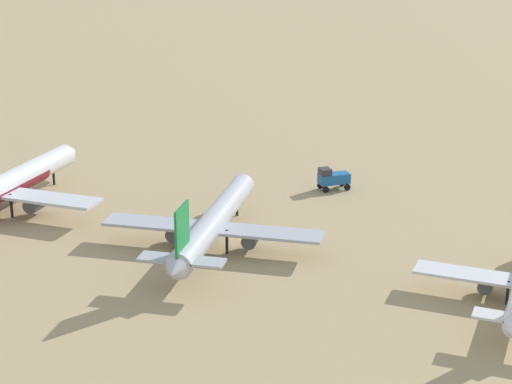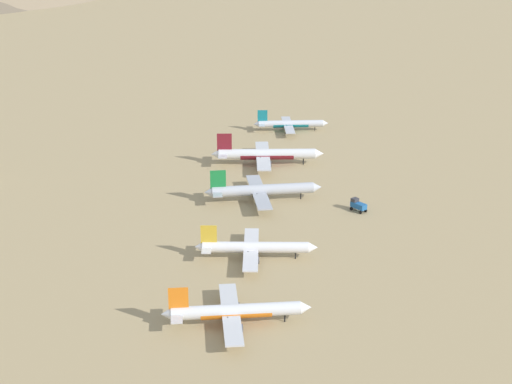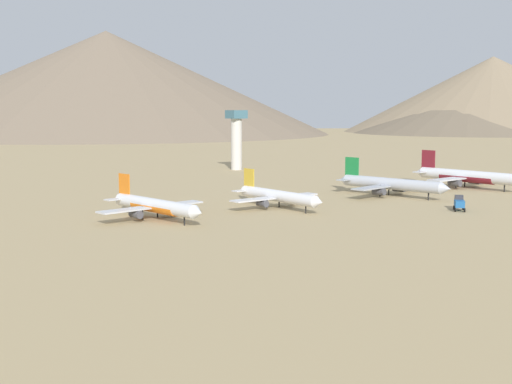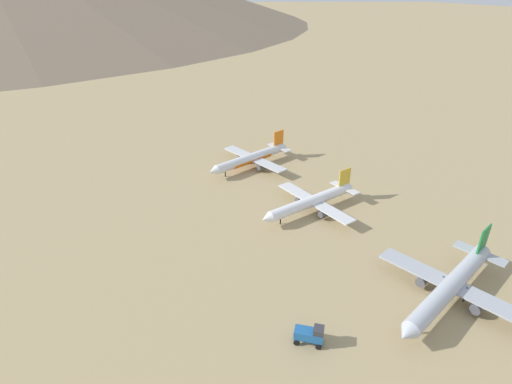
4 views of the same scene
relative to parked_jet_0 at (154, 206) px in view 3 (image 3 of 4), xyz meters
name	(u,v)px [view 3 (image 3 of 4)]	position (x,y,z in m)	size (l,w,h in m)	color
ground_plane	(396,197)	(6.22, 76.96, -3.34)	(1800.00, 1800.00, 0.00)	tan
parked_jet_0	(154,206)	(0.00, 0.00, 0.00)	(34.83, 28.43, 10.05)	silver
parked_jet_1	(277,196)	(2.82, 34.75, -0.07)	(33.72, 27.35, 9.73)	white
parked_jet_2	(390,184)	(3.31, 77.56, 0.42)	(38.58, 31.57, 11.17)	#B2B7C1
parked_jet_3	(466,176)	(3.62, 114.24, 0.66)	(41.76, 33.94, 12.04)	silver
service_truck	(459,203)	(33.98, 70.24, -1.27)	(5.35, 5.53, 3.90)	#1E5999
control_tower	(236,136)	(-99.19, 91.35, 11.35)	(7.20, 7.20, 26.08)	beige
desert_hill_1	(473,109)	(-344.68, 597.62, 25.22)	(282.76, 282.76, 57.13)	#70604C
desert_hill_2	(107,83)	(-574.66, 237.41, 54.68)	(505.19, 505.19, 116.06)	#7A6854
desert_hill_4	(492,94)	(-355.81, 650.83, 43.20)	(363.51, 363.51, 93.10)	#8C775B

